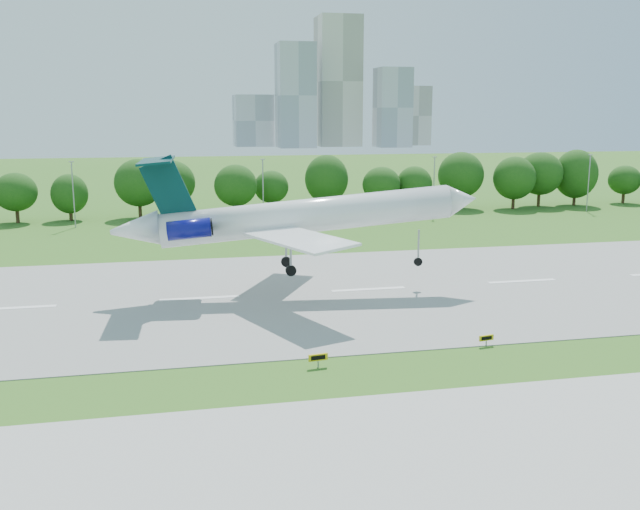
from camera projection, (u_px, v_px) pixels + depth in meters
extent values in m
plane|color=#2C6219|center=(214.00, 377.00, 57.19)|extent=(600.00, 600.00, 0.00)
cube|color=gray|center=(200.00, 299.00, 81.15)|extent=(400.00, 45.00, 0.08)
cube|color=#ADADA8|center=(236.00, 490.00, 39.92)|extent=(400.00, 23.00, 0.08)
cylinder|color=#382314|center=(81.00, 211.00, 140.94)|extent=(0.70, 0.70, 3.60)
sphere|color=#0F3A0E|center=(80.00, 189.00, 140.08)|extent=(8.40, 8.40, 8.40)
cylinder|color=#382314|center=(281.00, 205.00, 149.16)|extent=(0.70, 0.70, 3.60)
sphere|color=#0F3A0E|center=(281.00, 184.00, 148.30)|extent=(8.40, 8.40, 8.40)
cylinder|color=#382314|center=(460.00, 201.00, 157.39)|extent=(0.70, 0.70, 3.60)
sphere|color=#0F3A0E|center=(460.00, 181.00, 156.53)|extent=(8.40, 8.40, 8.40)
cylinder|color=#382314|center=(621.00, 196.00, 165.61)|extent=(0.70, 0.70, 3.60)
sphere|color=#0F3A0E|center=(622.00, 177.00, 164.75)|extent=(8.40, 8.40, 8.40)
cylinder|color=gray|center=(73.00, 195.00, 130.53)|extent=(0.24, 0.24, 12.00)
cube|color=gray|center=(71.00, 162.00, 129.33)|extent=(0.90, 0.25, 0.18)
cylinder|color=gray|center=(263.00, 191.00, 137.72)|extent=(0.24, 0.24, 12.00)
cube|color=gray|center=(263.00, 159.00, 136.53)|extent=(0.90, 0.25, 0.18)
cylinder|color=gray|center=(434.00, 187.00, 144.92)|extent=(0.24, 0.24, 12.00)
cube|color=gray|center=(435.00, 157.00, 143.73)|extent=(0.90, 0.25, 0.18)
cylinder|color=gray|center=(588.00, 184.00, 152.12)|extent=(0.24, 0.24, 12.00)
cube|color=gray|center=(591.00, 155.00, 150.92)|extent=(0.90, 0.25, 0.18)
cube|color=#B2B2B7|center=(295.00, 96.00, 430.90)|extent=(22.00, 22.00, 62.00)
cube|color=beige|center=(338.00, 82.00, 449.69)|extent=(26.00, 26.00, 80.00)
cube|color=#B2B2B7|center=(393.00, 108.00, 439.81)|extent=(20.00, 20.00, 48.00)
cube|color=beige|center=(414.00, 116.00, 469.49)|extent=(18.00, 18.00, 38.00)
cube|color=#B2B2B7|center=(253.00, 121.00, 453.08)|extent=(24.00, 24.00, 32.00)
cylinder|color=white|center=(307.00, 216.00, 81.94)|extent=(33.78, 5.76, 6.62)
cone|color=white|center=(461.00, 200.00, 84.46)|extent=(4.08, 4.11, 4.18)
cone|color=white|center=(135.00, 230.00, 79.22)|extent=(5.85, 4.21, 4.32)
cube|color=white|center=(299.00, 239.00, 74.34)|extent=(10.56, 15.51, 0.73)
cube|color=white|center=(283.00, 218.00, 89.44)|extent=(11.75, 15.39, 0.73)
cube|color=#042F33|center=(168.00, 189.00, 78.92)|extent=(6.09, 0.89, 7.63)
cube|color=#042F33|center=(156.00, 161.00, 78.13)|extent=(4.15, 10.76, 0.54)
cylinder|color=navy|center=(189.00, 229.00, 77.25)|extent=(4.95, 2.38, 2.49)
cylinder|color=navy|center=(190.00, 221.00, 82.86)|extent=(4.95, 2.38, 2.49)
cylinder|color=gray|center=(418.00, 246.00, 84.74)|extent=(0.22, 0.22, 3.90)
cylinder|color=black|center=(418.00, 262.00, 85.12)|extent=(1.02, 0.39, 1.00)
cylinder|color=gray|center=(291.00, 254.00, 79.99)|extent=(0.27, 0.27, 3.90)
cylinder|color=black|center=(291.00, 271.00, 80.38)|extent=(1.25, 0.57, 1.23)
cylinder|color=gray|center=(286.00, 246.00, 84.74)|extent=(0.27, 0.27, 3.90)
cylinder|color=black|center=(286.00, 262.00, 85.12)|extent=(1.25, 0.57, 1.23)
cube|color=gray|center=(486.00, 343.00, 64.66)|extent=(0.11, 0.11, 0.64)
cube|color=#DCB30B|center=(486.00, 338.00, 64.57)|extent=(1.48, 0.42, 0.51)
cube|color=black|center=(487.00, 338.00, 64.48)|extent=(1.09, 0.21, 0.32)
cube|color=gray|center=(318.00, 363.00, 59.24)|extent=(0.12, 0.12, 0.73)
cube|color=#DCB30B|center=(318.00, 357.00, 59.14)|extent=(1.67, 0.41, 0.57)
cube|color=black|center=(319.00, 358.00, 59.03)|extent=(1.24, 0.19, 0.36)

